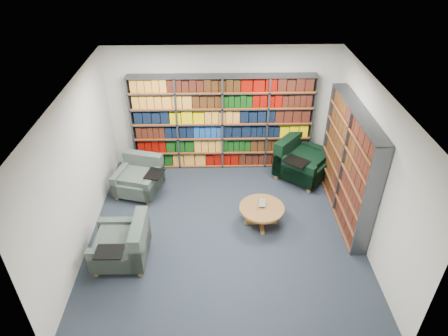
{
  "coord_description": "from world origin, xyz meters",
  "views": [
    {
      "loc": [
        -0.14,
        -5.65,
        5.18
      ],
      "look_at": [
        0.0,
        0.6,
        1.05
      ],
      "focal_mm": 32.0,
      "sensor_mm": 36.0,
      "label": 1
    }
  ],
  "objects_px": {
    "chair_teal_left": "(140,178)",
    "coffee_table": "(262,211)",
    "chair_green_right": "(299,161)",
    "chair_teal_front": "(126,245)"
  },
  "relations": [
    {
      "from": "chair_teal_front",
      "to": "coffee_table",
      "type": "relative_size",
      "value": 1.23
    },
    {
      "from": "chair_teal_left",
      "to": "chair_teal_front",
      "type": "distance_m",
      "value": 2.03
    },
    {
      "from": "chair_teal_front",
      "to": "coffee_table",
      "type": "xyz_separation_m",
      "value": [
        2.42,
        0.87,
        -0.01
      ]
    },
    {
      "from": "chair_teal_left",
      "to": "coffee_table",
      "type": "bearing_deg",
      "value": -25.1
    },
    {
      "from": "coffee_table",
      "to": "chair_green_right",
      "type": "bearing_deg",
      "value": 58.38
    },
    {
      "from": "chair_teal_left",
      "to": "chair_teal_front",
      "type": "height_order",
      "value": "chair_teal_front"
    },
    {
      "from": "chair_green_right",
      "to": "coffee_table",
      "type": "relative_size",
      "value": 1.64
    },
    {
      "from": "chair_teal_left",
      "to": "coffee_table",
      "type": "xyz_separation_m",
      "value": [
        2.48,
        -1.16,
        0.01
      ]
    },
    {
      "from": "chair_green_right",
      "to": "coffee_table",
      "type": "bearing_deg",
      "value": -121.62
    },
    {
      "from": "chair_green_right",
      "to": "coffee_table",
      "type": "height_order",
      "value": "chair_green_right"
    }
  ]
}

